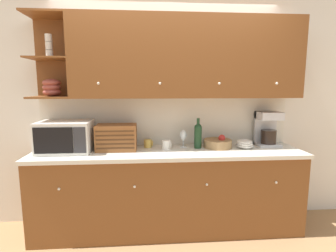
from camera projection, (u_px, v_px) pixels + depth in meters
ground_plane at (167, 216)px, 3.24m from camera, size 24.00×24.00×0.00m
wall_back at (166, 111)px, 3.08m from camera, size 5.25×0.06×2.60m
counter_unit at (169, 190)px, 2.88m from camera, size 2.87×0.62×0.90m
backsplash_panel at (167, 121)px, 3.06m from camera, size 2.85×0.01×0.56m
upper_cabinets at (183, 58)px, 2.79m from camera, size 2.85×0.39×0.84m
microwave at (66, 137)px, 2.74m from camera, size 0.53×0.40×0.32m
bread_box at (117, 137)px, 2.82m from camera, size 0.42×0.27×0.28m
mug at (148, 143)px, 2.95m from camera, size 0.10×0.09×0.09m
mug_blue_second at (166, 145)px, 2.85m from camera, size 0.10×0.09×0.10m
wine_glass at (183, 136)px, 2.95m from camera, size 0.08×0.08×0.20m
wine_bottle at (198, 135)px, 2.90m from camera, size 0.08×0.08×0.34m
fruit_basket at (218, 143)px, 2.94m from camera, size 0.31×0.31×0.15m
bowl_stack_on_counter at (245, 144)px, 2.93m from camera, size 0.19×0.19×0.09m
coffee_maker at (267, 128)px, 3.03m from camera, size 0.26×0.22×0.39m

